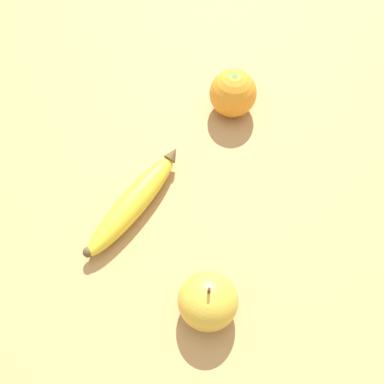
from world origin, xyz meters
TOP-DOWN VIEW (x-y plane):
  - ground_plane at (0.00, 0.00)m, footprint 3.00×3.00m
  - banana at (-0.01, -0.08)m, footprint 0.19×0.19m
  - orange at (-0.18, 0.13)m, footprint 0.09×0.09m
  - apple at (0.18, 0.01)m, footprint 0.08×0.08m

SIDE VIEW (x-z plane):
  - ground_plane at x=0.00m, z-range 0.00..0.00m
  - banana at x=-0.01m, z-range 0.00..0.04m
  - apple at x=0.18m, z-range -0.01..0.08m
  - orange at x=-0.18m, z-range 0.00..0.09m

